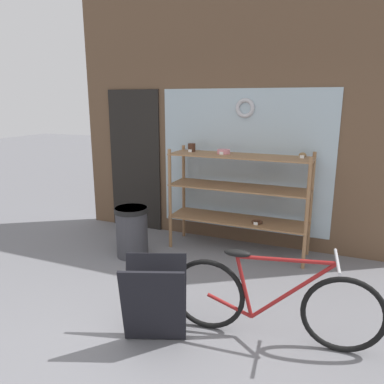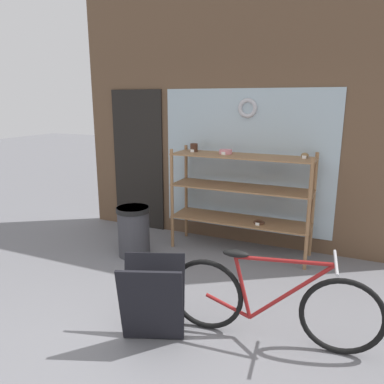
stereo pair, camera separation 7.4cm
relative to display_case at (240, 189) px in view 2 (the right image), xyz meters
The scene contains 6 objects.
ground_plane 2.61m from the display_case, 95.32° to the right, with size 30.00×30.00×0.00m, color slate.
storefront_facade 1.05m from the display_case, 125.63° to the left, with size 4.59×0.13×3.70m.
display_case is the anchor object (origin of this frame).
bicycle 1.97m from the display_case, 65.62° to the right, with size 1.74×0.46×0.78m.
sandwich_board 2.17m from the display_case, 92.59° to the right, with size 0.61×0.54×0.70m.
trash_bin 1.46m from the display_case, 150.18° to the right, with size 0.42×0.42×0.64m.
Camera 2 is at (1.55, -2.04, 1.96)m, focal length 35.00 mm.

